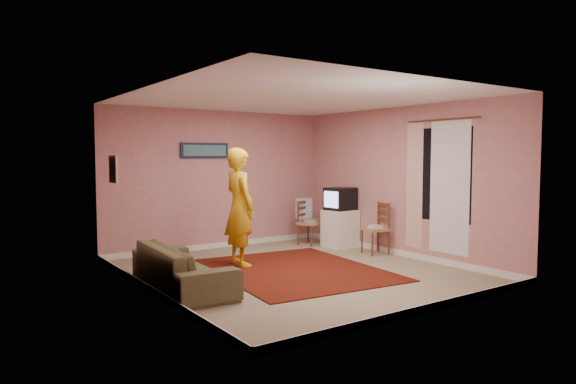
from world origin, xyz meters
TOP-DOWN VIEW (x-y plane):
  - ground at (0.00, 0.00)m, footprint 5.00×5.00m
  - wall_back at (0.00, 2.50)m, footprint 4.50×0.02m
  - wall_front at (0.00, -2.50)m, footprint 4.50×0.02m
  - wall_left at (-2.25, 0.00)m, footprint 0.02×5.00m
  - wall_right at (2.25, 0.00)m, footprint 0.02×5.00m
  - ceiling at (0.00, 0.00)m, footprint 4.50×5.00m
  - baseboard_back at (0.00, 2.49)m, footprint 4.50×0.02m
  - baseboard_front at (0.00, -2.49)m, footprint 4.50×0.02m
  - baseboard_left at (-2.24, 0.00)m, footprint 0.02×5.00m
  - baseboard_right at (2.24, 0.00)m, footprint 0.02×5.00m
  - window at (2.24, -0.90)m, footprint 0.01×1.10m
  - curtain_sheer at (2.23, -1.05)m, footprint 0.01×0.75m
  - curtain_floral at (2.21, -0.35)m, footprint 0.01×0.35m
  - curtain_rod at (2.20, -0.90)m, footprint 0.02×1.40m
  - picture_back at (-0.30, 2.47)m, footprint 0.95×0.04m
  - picture_left at (-2.22, 1.60)m, footprint 0.04×0.38m
  - area_rug at (0.05, 0.08)m, footprint 2.63×3.15m
  - tv_cabinet at (1.95, 1.25)m, footprint 0.56×0.51m
  - crt_tv at (1.94, 1.25)m, footprint 0.55×0.50m
  - chair_a at (1.62, 1.78)m, footprint 0.49×0.48m
  - dvd_player at (1.62, 1.78)m, footprint 0.40×0.32m
  - blue_throw at (1.62, 1.97)m, footprint 0.38×0.05m
  - chair_b at (2.00, 0.34)m, footprint 0.48×0.49m
  - game_console at (2.00, 0.34)m, footprint 0.24×0.20m
  - sofa at (-1.80, 0.03)m, footprint 0.88×2.04m
  - person at (-0.47, 0.87)m, footprint 0.48×0.70m

SIDE VIEW (x-z plane):
  - ground at x=0.00m, z-range 0.00..0.00m
  - area_rug at x=0.05m, z-range 0.00..0.02m
  - baseboard_back at x=0.00m, z-range 0.00..0.10m
  - baseboard_front at x=0.00m, z-range 0.00..0.10m
  - baseboard_left at x=-2.24m, z-range 0.00..0.10m
  - baseboard_right at x=2.24m, z-range 0.00..0.10m
  - sofa at x=-1.80m, z-range 0.00..0.58m
  - tv_cabinet at x=1.95m, z-range 0.00..0.71m
  - dvd_player at x=1.62m, z-range 0.45..0.51m
  - game_console at x=2.00m, z-range 0.47..0.51m
  - chair_a at x=1.62m, z-range 0.30..0.77m
  - chair_b at x=2.00m, z-range 0.31..0.81m
  - blue_throw at x=1.62m, z-range 0.51..0.91m
  - crt_tv at x=1.94m, z-range 0.71..1.15m
  - person at x=-0.47m, z-range 0.00..1.88m
  - curtain_sheer at x=2.23m, z-range 0.20..2.30m
  - curtain_floral at x=2.21m, z-range 0.20..2.30m
  - wall_back at x=0.00m, z-range 0.00..2.60m
  - wall_front at x=0.00m, z-range 0.00..2.60m
  - wall_left at x=-2.25m, z-range 0.00..2.60m
  - wall_right at x=2.25m, z-range 0.00..2.60m
  - window at x=2.24m, z-range 0.70..2.20m
  - picture_left at x=-2.22m, z-range 1.34..1.76m
  - picture_back at x=-0.30m, z-range 1.71..1.99m
  - curtain_rod at x=2.20m, z-range 2.31..2.33m
  - ceiling at x=0.00m, z-range 2.59..2.61m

